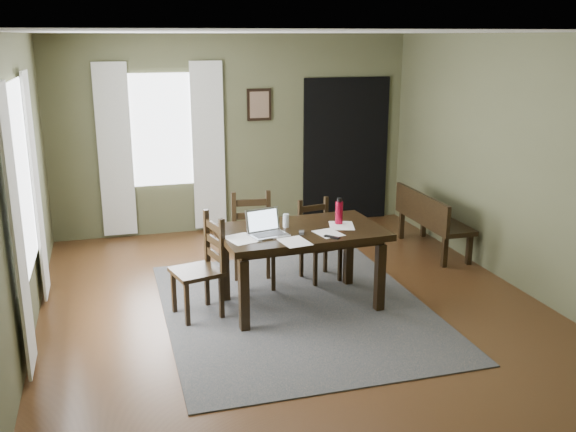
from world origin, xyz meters
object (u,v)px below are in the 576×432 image
object	(u,v)px
chair_end	(202,268)
chair_back_right	(319,241)
chair_back_left	(253,241)
laptop	(266,228)
water_bottle	(339,212)
bench	(430,217)
dining_table	(301,239)

from	to	relation	value
chair_end	chair_back_right	world-z (taller)	chair_end
chair_back_left	laptop	size ratio (longest dim) A/B	2.53
chair_end	water_bottle	distance (m)	1.49
bench	dining_table	bearing A→B (deg)	119.88
chair_back_left	water_bottle	world-z (taller)	water_bottle
chair_back_right	bench	bearing A→B (deg)	5.67
dining_table	water_bottle	world-z (taller)	water_bottle
chair_end	chair_back_left	bearing A→B (deg)	120.03
chair_end	water_bottle	world-z (taller)	water_bottle
chair_back_right	laptop	distance (m)	1.18
chair_end	bench	xyz separation A→B (m)	(3.07, 1.14, -0.04)
dining_table	chair_end	distance (m)	1.02
chair_back_right	water_bottle	world-z (taller)	water_bottle
dining_table	water_bottle	distance (m)	0.49
dining_table	bench	distance (m)	2.41
chair_back_left	dining_table	bearing A→B (deg)	-59.04
chair_end	laptop	world-z (taller)	laptop
chair_end	chair_back_left	xyz separation A→B (m)	(0.67, 0.64, 0.01)
chair_back_right	chair_end	bearing A→B (deg)	-167.59
chair_back_left	water_bottle	size ratio (longest dim) A/B	3.76
chair_end	bench	size ratio (longest dim) A/B	0.74
dining_table	chair_back_left	world-z (taller)	chair_back_left
chair_back_left	water_bottle	xyz separation A→B (m)	(0.76, -0.62, 0.44)
laptop	chair_back_left	bearing A→B (deg)	73.65
laptop	water_bottle	distance (m)	0.82
dining_table	water_bottle	size ratio (longest dim) A/B	6.15
chair_end	chair_back_right	size ratio (longest dim) A/B	1.12
dining_table	chair_back_left	xyz separation A→B (m)	(-0.33, 0.69, -0.22)
chair_back_right	laptop	bearing A→B (deg)	-148.08
dining_table	bench	world-z (taller)	dining_table
bench	water_bottle	xyz separation A→B (m)	(-1.65, -1.12, 0.48)
chair_back_left	bench	size ratio (longest dim) A/B	0.75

